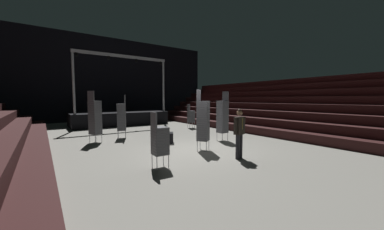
{
  "coord_description": "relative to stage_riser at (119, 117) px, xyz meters",
  "views": [
    {
      "loc": [
        -5.19,
        -7.07,
        2.1
      ],
      "look_at": [
        0.18,
        0.61,
        1.4
      ],
      "focal_mm": 20.2,
      "sensor_mm": 36.0,
      "label": 1
    }
  ],
  "objects": [
    {
      "name": "man_with_tie",
      "position": [
        0.45,
        -12.6,
        0.4
      ],
      "size": [
        0.57,
        0.31,
        1.76
      ],
      "rotation": [
        0.0,
        0.0,
        3.37
      ],
      "color": "black",
      "rests_on": "ground_plane"
    },
    {
      "name": "chair_stack_front_left",
      "position": [
        0.16,
        -10.9,
        0.64
      ],
      "size": [
        0.61,
        0.61,
        2.48
      ],
      "rotation": [
        0.0,
        0.0,
        3.76
      ],
      "color": "#B2B5BA",
      "rests_on": "ground_plane"
    },
    {
      "name": "chair_stack_mid_left",
      "position": [
        -2.27,
        -11.88,
        0.26
      ],
      "size": [
        0.46,
        0.46,
        1.71
      ],
      "rotation": [
        0.0,
        0.0,
        4.66
      ],
      "color": "#B2B5BA",
      "rests_on": "ground_plane"
    },
    {
      "name": "chair_stack_front_right",
      "position": [
        -3.1,
        -6.64,
        0.64
      ],
      "size": [
        0.6,
        0.6,
        2.48
      ],
      "rotation": [
        0.0,
        0.0,
        5.24
      ],
      "color": "#B2B5BA",
      "rests_on": "ground_plane"
    },
    {
      "name": "ground_plane",
      "position": [
        -0.0,
        -10.7,
        -0.65
      ],
      "size": [
        22.0,
        30.0,
        0.1
      ],
      "primitive_type": "cube",
      "color": "gray"
    },
    {
      "name": "chair_stack_mid_centre",
      "position": [
        2.24,
        -9.82,
        0.64
      ],
      "size": [
        0.45,
        0.45,
        2.48
      ],
      "rotation": [
        0.0,
        0.0,
        1.59
      ],
      "color": "#B2B5BA",
      "rests_on": "ground_plane"
    },
    {
      "name": "arena_end_wall",
      "position": [
        -0.0,
        4.3,
        3.4
      ],
      "size": [
        22.0,
        0.3,
        8.0
      ],
      "primitive_type": "cube",
      "color": "black",
      "rests_on": "ground_plane"
    },
    {
      "name": "stage_riser",
      "position": [
        0.0,
        0.0,
        0.0
      ],
      "size": [
        7.22,
        3.23,
        5.39
      ],
      "color": "black",
      "rests_on": "ground_plane"
    },
    {
      "name": "equipment_road_case",
      "position": [
        -0.45,
        -8.64,
        -0.35
      ],
      "size": [
        1.08,
        0.96,
        0.49
      ],
      "primitive_type": "cube",
      "rotation": [
        0.0,
        0.0,
        -0.51
      ],
      "color": "black",
      "rests_on": "ground_plane"
    },
    {
      "name": "chair_stack_rear_left",
      "position": [
        -1.68,
        -6.17,
        0.55
      ],
      "size": [
        0.56,
        0.56,
        2.31
      ],
      "rotation": [
        0.0,
        0.0,
        1.22
      ],
      "color": "#B2B5BA",
      "rests_on": "ground_plane"
    },
    {
      "name": "bleacher_bank_right",
      "position": [
        8.0,
        -9.7,
        1.2
      ],
      "size": [
        6.0,
        24.0,
        3.6
      ],
      "rotation": [
        0.0,
        0.0,
        -1.57
      ],
      "color": "black",
      "rests_on": "ground_plane"
    },
    {
      "name": "chair_stack_mid_right",
      "position": [
        3.64,
        -5.02,
        0.26
      ],
      "size": [
        0.51,
        0.51,
        1.71
      ],
      "rotation": [
        0.0,
        0.0,
        4.53
      ],
      "color": "#B2B5BA",
      "rests_on": "ground_plane"
    }
  ]
}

